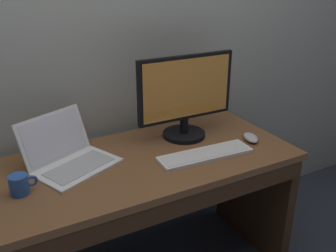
% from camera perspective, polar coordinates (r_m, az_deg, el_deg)
% --- Properties ---
extents(desk, '(1.42, 0.66, 0.74)m').
position_cam_1_polar(desk, '(1.88, -2.87, -11.15)').
color(desk, brown).
rests_on(desk, ground).
extents(laptop_white, '(0.45, 0.43, 0.22)m').
position_cam_1_polar(laptop_white, '(1.75, -15.14, -4.14)').
color(laptop_white, white).
rests_on(laptop_white, desk).
extents(external_monitor, '(0.53, 0.23, 0.44)m').
position_cam_1_polar(external_monitor, '(1.91, 2.72, 4.34)').
color(external_monitor, black).
rests_on(external_monitor, desk).
extents(wired_keyboard, '(0.47, 0.15, 0.02)m').
position_cam_1_polar(wired_keyboard, '(1.79, 5.75, -4.37)').
color(wired_keyboard, white).
rests_on(wired_keyboard, desk).
extents(computer_mouse, '(0.10, 0.13, 0.03)m').
position_cam_1_polar(computer_mouse, '(1.98, 12.57, -1.76)').
color(computer_mouse, '#B7B7BC').
rests_on(computer_mouse, desk).
extents(coffee_mug, '(0.11, 0.07, 0.08)m').
position_cam_1_polar(coffee_mug, '(1.60, -21.78, -8.34)').
color(coffee_mug, '#28519E').
rests_on(coffee_mug, desk).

